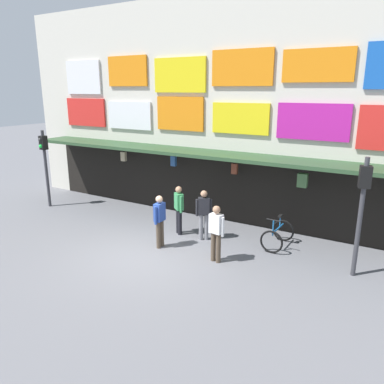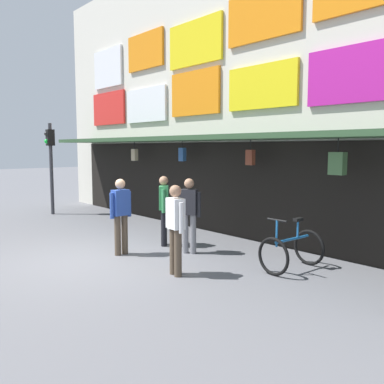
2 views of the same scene
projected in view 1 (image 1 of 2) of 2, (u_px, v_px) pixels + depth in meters
The scene contains 9 objects.
ground_plane at pixel (146, 254), 11.16m from camera, with size 80.00×80.00×0.00m, color slate.
shopfront at pixel (216, 112), 13.89m from camera, with size 18.00×2.60×8.00m.
traffic_light_near at pixel (45, 156), 15.20m from camera, with size 0.30×0.34×3.20m.
traffic_light_far at pixel (362, 198), 9.37m from camera, with size 0.33×0.35×3.20m.
bicycle_parked at pixel (277, 235), 11.61m from camera, with size 0.75×1.18×1.05m.
pedestrian_in_yellow at pixel (216, 231), 10.47m from camera, with size 0.52×0.28×1.68m.
pedestrian_in_blue at pixel (204, 211), 12.04m from camera, with size 0.48×0.47×1.68m.
pedestrian_in_red at pixel (179, 207), 12.52m from camera, with size 0.43×0.40×1.68m.
pedestrian_in_purple at pixel (160, 218), 11.45m from camera, with size 0.23×0.53×1.68m.
Camera 1 is at (6.38, -8.13, 4.81)m, focal length 34.72 mm.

